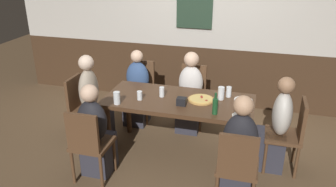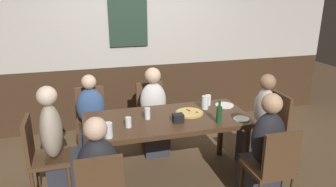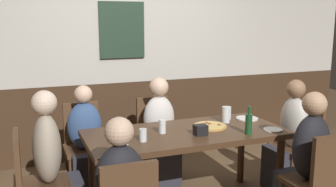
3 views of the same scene
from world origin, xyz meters
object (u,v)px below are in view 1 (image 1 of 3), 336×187
(chair_right_near, at_px, (237,165))
(chair_head_east, at_px, (290,132))
(person_mid_far, at_px, (190,98))
(beer_bottle_green, at_px, (215,106))
(beer_glass_half, at_px, (140,96))
(chair_head_west, at_px, (82,105))
(person_left_far, at_px, (137,93))
(plate_white_large, at_px, (243,100))
(pint_glass_pale, at_px, (221,94))
(condiment_caddy, at_px, (182,101))
(chair_left_near, at_px, (89,142))
(dining_table, at_px, (179,106))
(chair_mid_far, at_px, (192,92))
(person_right_near, at_px, (239,156))
(highball_clear, at_px, (117,99))
(plate_white_small, at_px, (240,116))
(person_head_west, at_px, (93,106))
(pint_glass_amber, at_px, (229,92))
(person_head_east, at_px, (275,131))
(person_left_near, at_px, (96,137))
(tumbler_water, at_px, (162,93))
(chair_left_far, at_px, (141,87))
(pizza, at_px, (201,99))

(chair_right_near, bearing_deg, chair_head_east, 57.50)
(person_mid_far, height_order, beer_bottle_green, person_mid_far)
(chair_head_east, distance_m, beer_glass_half, 1.78)
(chair_head_west, distance_m, person_left_far, 0.84)
(plate_white_large, bearing_deg, pint_glass_pale, -173.03)
(chair_head_west, height_order, condiment_caddy, chair_head_west)
(chair_left_near, bearing_deg, dining_table, 46.24)
(chair_mid_far, distance_m, person_right_near, 1.68)
(chair_right_near, distance_m, highball_clear, 1.56)
(beer_glass_half, bearing_deg, person_mid_far, 60.57)
(chair_mid_far, bearing_deg, chair_right_near, -64.41)
(chair_right_near, distance_m, beer_glass_half, 1.44)
(chair_head_west, bearing_deg, person_mid_far, 26.70)
(dining_table, relative_size, plate_white_large, 8.17)
(person_left_far, bearing_deg, plate_white_small, -30.84)
(person_head_west, height_order, pint_glass_amber, person_head_west)
(chair_right_near, bearing_deg, person_mid_far, 117.99)
(person_head_east, xyz_separation_m, person_left_near, (-1.93, -0.66, -0.01))
(chair_head_east, relative_size, chair_mid_far, 1.00)
(dining_table, distance_m, condiment_caddy, 0.21)
(highball_clear, xyz_separation_m, beer_bottle_green, (1.13, 0.04, 0.03))
(person_mid_far, height_order, pint_glass_pale, person_mid_far)
(person_left_far, bearing_deg, condiment_caddy, -43.11)
(person_head_west, distance_m, highball_clear, 0.65)
(tumbler_water, relative_size, beer_bottle_green, 0.49)
(highball_clear, distance_m, beer_bottle_green, 1.14)
(person_left_far, distance_m, plate_white_large, 1.64)
(chair_left_near, distance_m, chair_mid_far, 1.82)
(highball_clear, bearing_deg, beer_bottle_green, 2.11)
(plate_white_small, bearing_deg, dining_table, 160.90)
(person_right_near, xyz_separation_m, plate_white_large, (-0.04, 0.83, 0.25))
(chair_left_far, xyz_separation_m, condiment_caddy, (0.86, -0.97, 0.29))
(pint_glass_pale, bearing_deg, plate_white_large, 6.97)
(highball_clear, bearing_deg, pizza, 21.30)
(person_right_near, distance_m, tumbler_water, 1.25)
(pint_glass_amber, height_order, pint_glass_pale, pint_glass_pale)
(chair_head_east, bearing_deg, chair_mid_far, 147.91)
(chair_head_west, relative_size, pizza, 2.83)
(person_left_near, height_order, highball_clear, person_left_near)
(chair_left_far, relative_size, condiment_caddy, 8.00)
(dining_table, relative_size, plate_white_small, 10.46)
(person_right_near, xyz_separation_m, condiment_caddy, (-0.71, 0.51, 0.29))
(person_head_west, bearing_deg, chair_right_near, -22.99)
(person_mid_far, height_order, plate_white_large, person_mid_far)
(chair_left_far, xyz_separation_m, beer_glass_half, (0.34, -0.95, 0.29))
(dining_table, relative_size, person_head_east, 1.57)
(chair_mid_far, bearing_deg, beer_bottle_green, -66.56)
(person_right_near, relative_size, person_left_far, 1.07)
(chair_left_far, distance_m, person_left_near, 1.48)
(chair_head_west, xyz_separation_m, beer_glass_half, (0.86, -0.13, 0.29))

